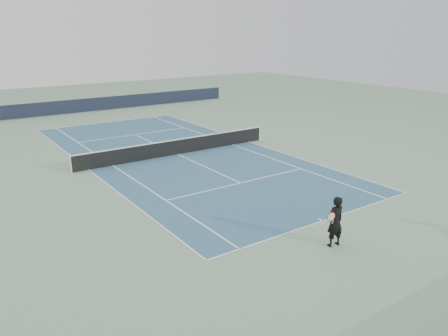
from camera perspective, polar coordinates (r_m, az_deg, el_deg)
ground at (r=26.74m, az=-6.07°, el=1.77°), size 80.00×80.00×0.00m
court_surface at (r=26.74m, az=-6.07°, el=1.79°), size 10.97×23.77×0.01m
tennis_net at (r=26.61m, az=-6.10°, el=2.82°), size 12.90×0.10×1.07m
windscreen_far at (r=42.86m, az=-17.81°, el=7.80°), size 30.00×0.25×1.20m
tennis_player at (r=15.63m, az=14.30°, el=-6.78°), size 0.82×0.57×1.83m
tennis_ball at (r=15.61m, az=15.20°, el=-10.48°), size 0.07×0.07×0.07m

